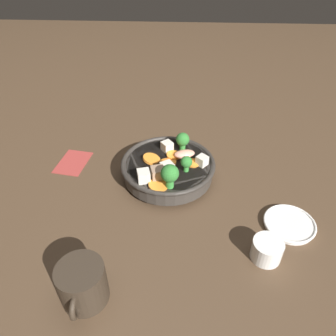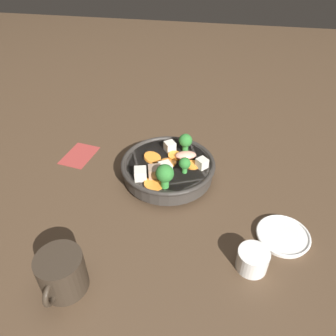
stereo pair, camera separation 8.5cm
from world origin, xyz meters
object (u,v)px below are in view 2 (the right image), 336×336
stirfry_bowl (168,167)px  dark_mug (62,273)px  side_saucer (283,236)px  tea_cup (253,260)px

stirfry_bowl → dark_mug: stirfry_bowl is taller
stirfry_bowl → dark_mug: (0.35, -0.14, 0.01)m
side_saucer → dark_mug: dark_mug is taller
stirfry_bowl → dark_mug: bearing=-21.3°
dark_mug → tea_cup: bearing=107.2°
stirfry_bowl → side_saucer: bearing=61.5°
side_saucer → tea_cup: (0.09, -0.07, 0.02)m
stirfry_bowl → tea_cup: stirfry_bowl is taller
tea_cup → dark_mug: size_ratio=0.57×
stirfry_bowl → tea_cup: (0.24, 0.21, -0.01)m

